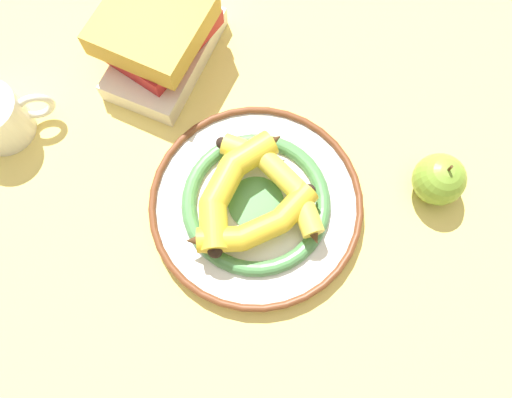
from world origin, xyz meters
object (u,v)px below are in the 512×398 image
object	(u,v)px
decorative_bowl	(256,204)
banana_b	(278,180)
book_stack	(159,37)
apple	(439,179)
banana_a	(256,226)
banana_c	(231,185)

from	to	relation	value
decorative_bowl	banana_b	world-z (taller)	banana_b
decorative_bowl	book_stack	xyz separation A→B (m)	(-0.24, -0.18, 0.04)
book_stack	apple	distance (m)	0.47
apple	banana_b	bearing A→B (deg)	-81.74
banana_a	banana_c	xyz separation A→B (m)	(-0.05, -0.04, 0.00)
decorative_bowl	apple	bearing A→B (deg)	103.56
banana_a	banana_c	world-z (taller)	banana_c
decorative_bowl	book_stack	distance (m)	0.30
decorative_bowl	banana_c	xyz separation A→B (m)	(-0.01, -0.04, 0.04)
decorative_bowl	banana_a	bearing A→B (deg)	8.04
banana_c	book_stack	size ratio (longest dim) A/B	0.85
decorative_bowl	banana_b	distance (m)	0.05
decorative_bowl	banana_a	xyz separation A→B (m)	(0.04, 0.01, 0.03)
banana_a	banana_b	bearing A→B (deg)	40.92
book_stack	banana_b	bearing A→B (deg)	-113.95
banana_a	book_stack	distance (m)	0.34
banana_b	apple	world-z (taller)	apple
banana_a	banana_b	world-z (taller)	banana_a
decorative_bowl	banana_c	bearing A→B (deg)	-106.71
decorative_bowl	apple	distance (m)	0.26
apple	book_stack	bearing A→B (deg)	-112.01
decorative_bowl	book_stack	bearing A→B (deg)	-142.85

